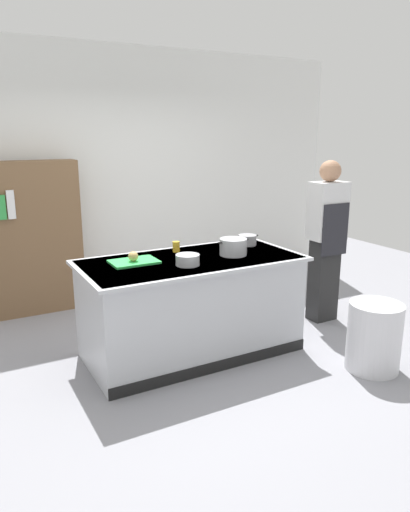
# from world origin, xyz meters

# --- Properties ---
(ground_plane) EXTENTS (10.00, 10.00, 0.00)m
(ground_plane) POSITION_xyz_m (0.00, 0.00, 0.00)
(ground_plane) COLOR gray
(back_wall) EXTENTS (6.40, 0.12, 3.00)m
(back_wall) POSITION_xyz_m (0.00, 2.10, 1.50)
(back_wall) COLOR white
(back_wall) RESTS_ON ground_plane
(counter_island) EXTENTS (1.98, 0.98, 0.90)m
(counter_island) POSITION_xyz_m (0.00, -0.00, 0.47)
(counter_island) COLOR #B7BABF
(counter_island) RESTS_ON ground_plane
(cutting_board) EXTENTS (0.40, 0.28, 0.02)m
(cutting_board) POSITION_xyz_m (-0.50, 0.12, 0.91)
(cutting_board) COLOR green
(cutting_board) RESTS_ON counter_island
(onion) EXTENTS (0.09, 0.09, 0.09)m
(onion) POSITION_xyz_m (-0.51, 0.10, 0.96)
(onion) COLOR tan
(onion) RESTS_ON cutting_board
(stock_pot) EXTENTS (0.31, 0.25, 0.15)m
(stock_pot) POSITION_xyz_m (0.40, -0.06, 0.98)
(stock_pot) COLOR #B7BABF
(stock_pot) RESTS_ON counter_island
(sauce_pan) EXTENTS (0.25, 0.18, 0.10)m
(sauce_pan) POSITION_xyz_m (0.74, 0.21, 0.95)
(sauce_pan) COLOR #99999E
(sauce_pan) RESTS_ON counter_island
(mixing_bowl) EXTENTS (0.20, 0.20, 0.09)m
(mixing_bowl) POSITION_xyz_m (-0.12, -0.17, 0.95)
(mixing_bowl) COLOR #B7BABF
(mixing_bowl) RESTS_ON counter_island
(juice_cup) EXTENTS (0.07, 0.07, 0.10)m
(juice_cup) POSITION_xyz_m (-0.01, 0.30, 0.95)
(juice_cup) COLOR yellow
(juice_cup) RESTS_ON counter_island
(trash_bin) EXTENTS (0.45, 0.45, 0.60)m
(trash_bin) POSITION_xyz_m (1.22, -1.04, 0.30)
(trash_bin) COLOR silver
(trash_bin) RESTS_ON ground_plane
(person_chef) EXTENTS (0.38, 0.25, 1.72)m
(person_chef) POSITION_xyz_m (1.63, 0.05, 0.91)
(person_chef) COLOR #252525
(person_chef) RESTS_ON ground_plane
(bookshelf) EXTENTS (1.10, 0.31, 1.70)m
(bookshelf) POSITION_xyz_m (-1.09, 1.80, 0.85)
(bookshelf) COLOR brown
(bookshelf) RESTS_ON ground_plane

